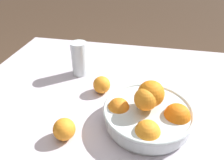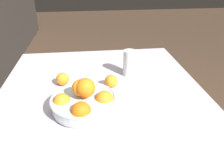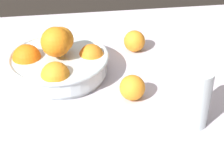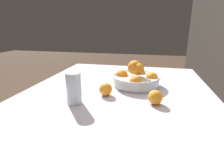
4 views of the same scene
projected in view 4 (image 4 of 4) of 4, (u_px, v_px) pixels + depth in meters
dining_table at (118, 101)px, 1.02m from camera, size 1.26×1.04×0.73m
fruit_bowl at (136, 78)px, 1.06m from camera, size 0.29×0.29×0.16m
juice_glass at (74, 89)px, 0.81m from camera, size 0.07×0.07×0.15m
orange_loose_near_bowl at (155, 97)px, 0.81m from camera, size 0.07×0.07×0.07m
orange_loose_front at (106, 89)px, 0.91m from camera, size 0.07×0.07×0.07m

